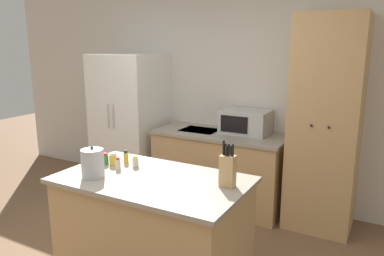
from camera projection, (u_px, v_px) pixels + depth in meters
The scene contains 13 objects.
wall_back at pixel (231, 94), 4.59m from camera, with size 7.20×0.06×2.60m.
refrigerator at pixel (130, 122), 4.93m from camera, with size 0.82×0.76×1.78m.
back_counter at pixel (220, 168), 4.46m from camera, with size 1.56×0.70×0.89m.
pantry_cabinet at pixel (325, 125), 3.80m from camera, with size 0.66×0.63×2.19m.
kitchen_island at pixel (153, 232), 2.94m from camera, with size 1.45×0.85×0.91m.
microwave at pixel (246, 122), 4.30m from camera, with size 0.53×0.40×0.27m.
knife_block at pixel (228, 170), 2.63m from camera, with size 0.11×0.08×0.34m.
spice_bottle_tall_dark at pixel (118, 164), 3.01m from camera, with size 0.04×0.04×0.10m.
spice_bottle_short_red at pixel (113, 160), 3.11m from camera, with size 0.06×0.06×0.11m.
spice_bottle_amber_oil at pixel (126, 157), 3.17m from camera, with size 0.04×0.04×0.11m.
spice_bottle_green_herb at pixel (105, 159), 3.14m from camera, with size 0.06×0.06×0.10m.
spice_bottle_pale_salt at pixel (135, 162), 3.08m from camera, with size 0.05×0.05×0.09m.
kettle at pixel (93, 163), 2.83m from camera, with size 0.17×0.17×0.24m.
Camera 1 is at (1.78, -1.91, 1.91)m, focal length 35.00 mm.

